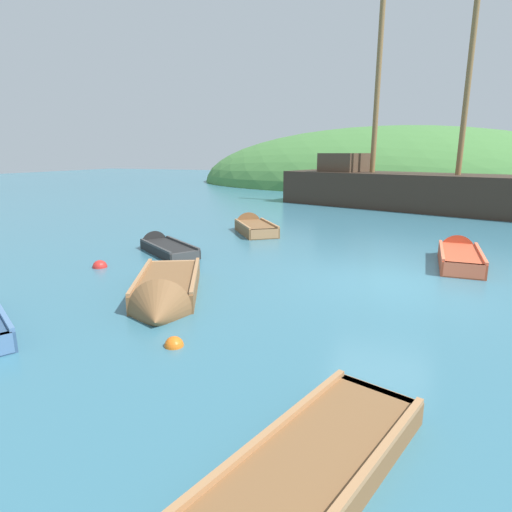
{
  "coord_description": "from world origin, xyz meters",
  "views": [
    {
      "loc": [
        0.82,
        -10.36,
        3.08
      ],
      "look_at": [
        -3.53,
        0.21,
        0.29
      ],
      "focal_mm": 29.64,
      "sensor_mm": 36.0,
      "label": 1
    }
  ],
  "objects_px": {
    "rowboat_outer_right": "(163,248)",
    "rowboat_far": "(253,228)",
    "rowboat_portside": "(165,295)",
    "rowboat_outer_left": "(459,257)",
    "sailing_ship": "(404,195)",
    "buoy_orange": "(174,346)",
    "buoy_red": "(100,267)"
  },
  "relations": [
    {
      "from": "sailing_ship",
      "to": "rowboat_outer_left",
      "type": "relative_size",
      "value": 5.07
    },
    {
      "from": "sailing_ship",
      "to": "rowboat_far",
      "type": "distance_m",
      "value": 11.46
    },
    {
      "from": "rowboat_outer_right",
      "to": "buoy_orange",
      "type": "relative_size",
      "value": 9.67
    },
    {
      "from": "sailing_ship",
      "to": "rowboat_outer_right",
      "type": "bearing_deg",
      "value": -97.59
    },
    {
      "from": "rowboat_outer_left",
      "to": "sailing_ship",
      "type": "bearing_deg",
      "value": 9.62
    },
    {
      "from": "rowboat_portside",
      "to": "buoy_orange",
      "type": "height_order",
      "value": "rowboat_portside"
    },
    {
      "from": "rowboat_portside",
      "to": "rowboat_outer_left",
      "type": "height_order",
      "value": "rowboat_portside"
    },
    {
      "from": "rowboat_far",
      "to": "buoy_red",
      "type": "bearing_deg",
      "value": 126.73
    },
    {
      "from": "rowboat_outer_right",
      "to": "buoy_orange",
      "type": "distance_m",
      "value": 7.17
    },
    {
      "from": "rowboat_portside",
      "to": "rowboat_far",
      "type": "bearing_deg",
      "value": 162.57
    },
    {
      "from": "rowboat_portside",
      "to": "buoy_orange",
      "type": "bearing_deg",
      "value": 10.29
    },
    {
      "from": "rowboat_far",
      "to": "rowboat_portside",
      "type": "bearing_deg",
      "value": 151.93
    },
    {
      "from": "rowboat_far",
      "to": "buoy_red",
      "type": "height_order",
      "value": "rowboat_far"
    },
    {
      "from": "rowboat_outer_right",
      "to": "rowboat_outer_left",
      "type": "relative_size",
      "value": 0.92
    },
    {
      "from": "rowboat_far",
      "to": "buoy_red",
      "type": "xyz_separation_m",
      "value": [
        -1.81,
        -6.64,
        -0.14
      ]
    },
    {
      "from": "rowboat_outer_right",
      "to": "buoy_orange",
      "type": "height_order",
      "value": "rowboat_outer_right"
    },
    {
      "from": "rowboat_outer_right",
      "to": "buoy_red",
      "type": "xyz_separation_m",
      "value": [
        -0.42,
        -2.4,
        -0.08
      ]
    },
    {
      "from": "rowboat_portside",
      "to": "sailing_ship",
      "type": "bearing_deg",
      "value": 141.52
    },
    {
      "from": "rowboat_outer_left",
      "to": "buoy_red",
      "type": "height_order",
      "value": "rowboat_outer_left"
    },
    {
      "from": "rowboat_outer_right",
      "to": "sailing_ship",
      "type": "bearing_deg",
      "value": -81.1
    },
    {
      "from": "sailing_ship",
      "to": "buoy_orange",
      "type": "bearing_deg",
      "value": -79.87
    },
    {
      "from": "rowboat_far",
      "to": "buoy_orange",
      "type": "relative_size",
      "value": 9.54
    },
    {
      "from": "rowboat_outer_right",
      "to": "rowboat_outer_left",
      "type": "xyz_separation_m",
      "value": [
        8.81,
        2.03,
        0.06
      ]
    },
    {
      "from": "rowboat_portside",
      "to": "buoy_red",
      "type": "bearing_deg",
      "value": -143.87
    },
    {
      "from": "rowboat_outer_left",
      "to": "buoy_orange",
      "type": "bearing_deg",
      "value": 148.64
    },
    {
      "from": "rowboat_outer_left",
      "to": "buoy_orange",
      "type": "distance_m",
      "value": 9.08
    },
    {
      "from": "rowboat_outer_right",
      "to": "rowboat_outer_left",
      "type": "bearing_deg",
      "value": -134.05
    },
    {
      "from": "rowboat_outer_right",
      "to": "rowboat_far",
      "type": "bearing_deg",
      "value": -75.19
    },
    {
      "from": "sailing_ship",
      "to": "rowboat_far",
      "type": "bearing_deg",
      "value": -99.89
    },
    {
      "from": "rowboat_portside",
      "to": "rowboat_outer_right",
      "type": "bearing_deg",
      "value": -172.17
    },
    {
      "from": "sailing_ship",
      "to": "buoy_orange",
      "type": "height_order",
      "value": "sailing_ship"
    },
    {
      "from": "rowboat_portside",
      "to": "buoy_red",
      "type": "distance_m",
      "value": 3.65
    }
  ]
}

